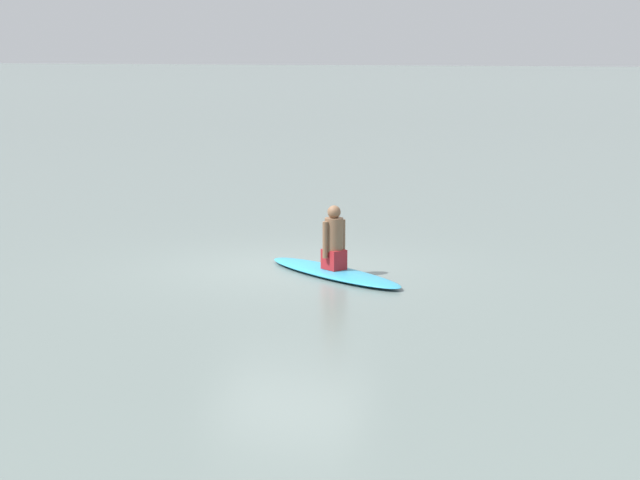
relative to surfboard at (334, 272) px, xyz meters
The scene contains 3 objects.
ground_plane 0.90m from the surfboard, 109.08° to the right, with size 400.00×400.00×0.00m, color slate.
surfboard is the anchor object (origin of this frame).
person_paddler 0.51m from the surfboard, 63.43° to the left, with size 0.41×0.42×1.01m.
Camera 1 is at (16.22, 6.20, 3.52)m, focal length 61.57 mm.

